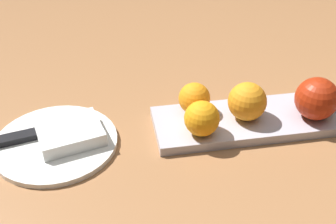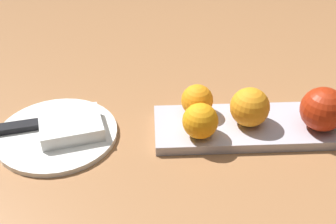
{
  "view_description": "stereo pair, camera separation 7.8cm",
  "coord_description": "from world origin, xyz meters",
  "views": [
    {
      "loc": [
        -0.35,
        -0.59,
        0.5
      ],
      "look_at": [
        -0.24,
        0.03,
        0.05
      ],
      "focal_mm": 45.88,
      "sensor_mm": 36.0,
      "label": 1
    },
    {
      "loc": [
        -0.27,
        -0.6,
        0.5
      ],
      "look_at": [
        -0.24,
        0.03,
        0.05
      ],
      "focal_mm": 45.88,
      "sensor_mm": 36.0,
      "label": 2
    }
  ],
  "objects": [
    {
      "name": "ground_plane",
      "position": [
        0.0,
        0.0,
        0.0
      ],
      "size": [
        2.4,
        2.4,
        0.0
      ],
      "primitive_type": "plane",
      "color": "#9D6940"
    },
    {
      "name": "fruit_tray",
      "position": [
        -0.04,
        0.03,
        0.01
      ],
      "size": [
        0.46,
        0.13,
        0.02
      ],
      "primitive_type": "cube",
      "color": "#B6B3BF",
      "rests_on": "ground_plane"
    },
    {
      "name": "apple",
      "position": [
        0.04,
        0.01,
        0.06
      ],
      "size": [
        0.08,
        0.08,
        0.08
      ],
      "primitive_type": "sphere",
      "color": "#A8270E",
      "rests_on": "fruit_tray"
    },
    {
      "name": "orange_near_apple",
      "position": [
        -0.09,
        0.03,
        0.05
      ],
      "size": [
        0.07,
        0.07,
        0.07
      ],
      "primitive_type": "sphere",
      "color": "orange",
      "rests_on": "fruit_tray"
    },
    {
      "name": "orange_near_banana",
      "position": [
        -0.19,
        0.0,
        0.05
      ],
      "size": [
        0.06,
        0.06,
        0.06
      ],
      "primitive_type": "sphere",
      "color": "orange",
      "rests_on": "fruit_tray"
    },
    {
      "name": "orange_center",
      "position": [
        -0.18,
        0.07,
        0.05
      ],
      "size": [
        0.06,
        0.06,
        0.06
      ],
      "primitive_type": "sphere",
      "color": "orange",
      "rests_on": "fruit_tray"
    },
    {
      "name": "dinner_plate",
      "position": [
        -0.45,
        0.03,
        0.01
      ],
      "size": [
        0.22,
        0.22,
        0.01
      ],
      "primitive_type": "cylinder",
      "color": "white",
      "rests_on": "ground_plane"
    },
    {
      "name": "folded_napkin",
      "position": [
        -0.42,
        0.03,
        0.02
      ],
      "size": [
        0.13,
        0.12,
        0.03
      ],
      "primitive_type": "cube",
      "rotation": [
        0.0,
        0.0,
        0.24
      ],
      "color": "white",
      "rests_on": "dinner_plate"
    },
    {
      "name": "knife",
      "position": [
        -0.5,
        0.05,
        0.02
      ],
      "size": [
        0.18,
        0.06,
        0.01
      ],
      "rotation": [
        0.0,
        0.0,
        0.21
      ],
      "color": "silver",
      "rests_on": "dinner_plate"
    }
  ]
}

